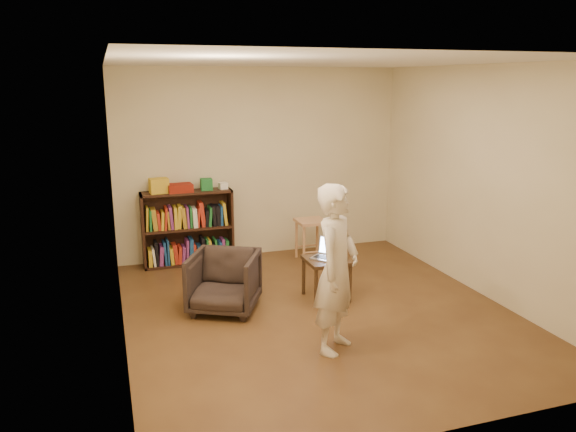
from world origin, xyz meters
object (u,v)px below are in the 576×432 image
object	(u,v)px
laptop	(328,253)
person	(337,269)
bookshelf	(188,232)
armchair	(224,282)
stool	(311,228)
side_table	(327,265)

from	to	relation	value
laptop	person	xyz separation A→B (m)	(-0.40, -1.20, 0.25)
bookshelf	armchair	xyz separation A→B (m)	(0.13, -1.73, -0.12)
person	stool	bearing A→B (deg)	28.95
bookshelf	armchair	bearing A→B (deg)	-85.76
bookshelf	armchair	size ratio (longest dim) A/B	1.69
armchair	person	world-z (taller)	person
stool	laptop	xyz separation A→B (m)	(-0.31, -1.36, 0.07)
laptop	person	size ratio (longest dim) A/B	0.26
stool	armchair	xyz separation A→B (m)	(-1.50, -1.36, -0.13)
armchair	side_table	bearing A→B (deg)	25.42
bookshelf	stool	xyz separation A→B (m)	(1.63, -0.37, 0.02)
bookshelf	side_table	size ratio (longest dim) A/B	2.53
side_table	person	xyz separation A→B (m)	(-0.38, -1.17, 0.38)
stool	side_table	world-z (taller)	stool
stool	person	xyz separation A→B (m)	(-0.71, -2.56, 0.32)
stool	person	world-z (taller)	person
stool	armchair	size ratio (longest dim) A/B	0.80
side_table	person	distance (m)	1.29
laptop	stool	bearing A→B (deg)	126.61
armchair	side_table	distance (m)	1.17
side_table	person	world-z (taller)	person
bookshelf	armchair	distance (m)	1.74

